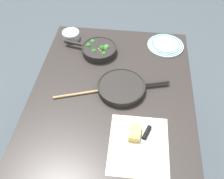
% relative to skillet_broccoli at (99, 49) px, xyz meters
% --- Properties ---
extents(ground_plane, '(14.00, 14.00, 0.00)m').
position_rel_skillet_broccoli_xyz_m(ground_plane, '(-0.35, -0.13, -0.81)').
color(ground_plane, '#424C51').
extents(dining_table_red, '(1.26, 0.98, 0.78)m').
position_rel_skillet_broccoli_xyz_m(dining_table_red, '(-0.35, -0.13, -0.11)').
color(dining_table_red, '#2D2826').
rests_on(dining_table_red, ground_plane).
extents(skillet_broccoli, '(0.24, 0.38, 0.07)m').
position_rel_skillet_broccoli_xyz_m(skillet_broccoli, '(0.00, 0.00, 0.00)').
color(skillet_broccoli, black).
rests_on(skillet_broccoli, dining_table_red).
extents(skillet_eggs, '(0.29, 0.44, 0.05)m').
position_rel_skillet_broccoli_xyz_m(skillet_eggs, '(-0.33, -0.19, -0.01)').
color(skillet_eggs, black).
rests_on(skillet_eggs, dining_table_red).
extents(wooden_spoon, '(0.15, 0.40, 0.02)m').
position_rel_skillet_broccoli_xyz_m(wooden_spoon, '(-0.37, -0.03, -0.02)').
color(wooden_spoon, tan).
rests_on(wooden_spoon, dining_table_red).
extents(parchment_sheet, '(0.36, 0.31, 0.00)m').
position_rel_skillet_broccoli_xyz_m(parchment_sheet, '(-0.69, -0.31, -0.03)').
color(parchment_sheet, beige).
rests_on(parchment_sheet, dining_table_red).
extents(grater_knife, '(0.25, 0.11, 0.02)m').
position_rel_skillet_broccoli_xyz_m(grater_knife, '(-0.67, -0.33, -0.02)').
color(grater_knife, silver).
rests_on(grater_knife, dining_table_red).
extents(cheese_block, '(0.10, 0.07, 0.04)m').
position_rel_skillet_broccoli_xyz_m(cheese_block, '(-0.63, -0.29, -0.01)').
color(cheese_block, '#E0C15B').
rests_on(cheese_block, dining_table_red).
extents(dinner_plate_stack, '(0.26, 0.26, 0.03)m').
position_rel_skillet_broccoli_xyz_m(dinner_plate_stack, '(0.13, -0.47, -0.02)').
color(dinner_plate_stack, silver).
rests_on(dinner_plate_stack, dining_table_red).
extents(prep_bowl_steel, '(0.13, 0.13, 0.06)m').
position_rel_skillet_broccoli_xyz_m(prep_bowl_steel, '(0.14, 0.23, -0.00)').
color(prep_bowl_steel, '#B7B7BC').
rests_on(prep_bowl_steel, dining_table_red).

